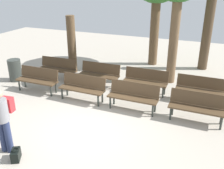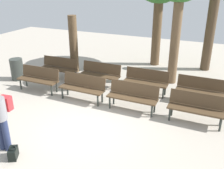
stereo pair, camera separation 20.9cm
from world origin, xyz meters
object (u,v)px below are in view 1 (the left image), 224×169
object	(u,v)px
bench_r0_c2	(133,95)
visitor_with_backpack	(3,117)
bench_r1_c2	(146,80)
bench_r1_c3	(200,88)
tree_2	(207,33)
tree_0	(72,45)
bench_r1_c1	(100,73)
bench_r1_c0	(58,67)
handbag	(16,155)
trash_bin	(15,70)
bench_r0_c1	(83,86)
bench_r0_c0	(38,78)
bench_r0_c3	(197,105)

from	to	relation	value
bench_r0_c2	visitor_with_backpack	world-z (taller)	visitor_with_backpack
bench_r1_c2	bench_r1_c3	world-z (taller)	same
tree_2	bench_r1_c2	bearing A→B (deg)	-116.30
tree_0	visitor_with_backpack	distance (m)	5.70
bench_r1_c1	bench_r1_c0	bearing A→B (deg)	-178.67
handbag	trash_bin	xyz separation A→B (m)	(-3.47, 3.96, 0.31)
bench_r1_c0	handbag	xyz separation A→B (m)	(1.95, -4.77, -0.37)
visitor_with_backpack	tree_0	bearing A→B (deg)	-82.20
bench_r1_c2	tree_0	size ratio (longest dim) A/B	0.64
tree_2	visitor_with_backpack	distance (m)	9.10
bench_r0_c1	bench_r0_c0	bearing A→B (deg)	179.67
bench_r1_c2	trash_bin	world-z (taller)	trash_bin
bench_r0_c2	bench_r1_c1	size ratio (longest dim) A/B	1.00
bench_r1_c1	visitor_with_backpack	bearing A→B (deg)	-94.48
bench_r0_c0	bench_r1_c1	distance (m)	2.33
bench_r1_c1	bench_r1_c3	world-z (taller)	same
bench_r0_c2	trash_bin	xyz separation A→B (m)	(-5.25, 0.57, -0.06)
bench_r0_c1	bench_r1_c2	distance (m)	2.31
bench_r1_c3	tree_0	distance (m)	5.64
visitor_with_backpack	trash_bin	world-z (taller)	visitor_with_backpack
bench_r0_c0	bench_r1_c3	world-z (taller)	same
bench_r1_c3	bench_r0_c2	bearing A→B (deg)	-144.61
bench_r0_c3	bench_r1_c2	world-z (taller)	same
bench_r1_c1	bench_r0_c0	bearing A→B (deg)	-143.90
bench_r0_c3	bench_r1_c3	bearing A→B (deg)	91.11
bench_r1_c0	tree_2	xyz separation A→B (m)	(5.51, 3.60, 1.16)
bench_r1_c3	trash_bin	world-z (taller)	trash_bin
bench_r0_c1	bench_r1_c3	world-z (taller)	same
trash_bin	handbag	bearing A→B (deg)	-48.80
bench_r1_c0	bench_r0_c3	bearing A→B (deg)	-15.24
bench_r1_c0	bench_r1_c2	bearing A→B (deg)	-1.21
bench_r1_c1	trash_bin	size ratio (longest dim) A/B	1.81
bench_r1_c3	visitor_with_backpack	bearing A→B (deg)	-132.01
bench_r0_c1	bench_r0_c2	world-z (taller)	same
bench_r1_c1	bench_r1_c3	xyz separation A→B (m)	(3.75, -0.06, 0.00)
handbag	bench_r1_c3	bearing A→B (deg)	52.05
tree_0	handbag	distance (m)	6.13
bench_r1_c0	bench_r1_c2	xyz separation A→B (m)	(3.75, 0.03, 0.00)
bench_r1_c0	visitor_with_backpack	world-z (taller)	visitor_with_backpack
bench_r1_c2	tree_2	xyz separation A→B (m)	(1.77, 3.57, 1.16)
bench_r1_c1	handbag	distance (m)	4.82
bench_r1_c2	trash_bin	distance (m)	5.33
bench_r0_c0	bench_r0_c1	bearing A→B (deg)	-1.97
bench_r0_c2	tree_0	bearing A→B (deg)	146.95
bench_r0_c3	bench_r1_c1	world-z (taller)	same
tree_0	handbag	world-z (taller)	tree_0
bench_r0_c0	handbag	distance (m)	3.96
bench_r0_c1	tree_2	world-z (taller)	tree_2
bench_r0_c0	tree_0	size ratio (longest dim) A/B	0.65
tree_2	handbag	size ratio (longest dim) A/B	9.07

